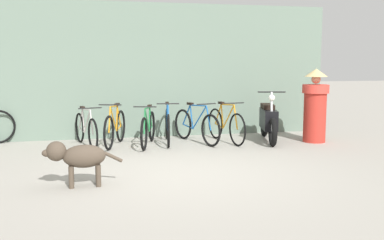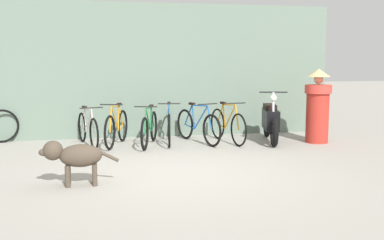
{
  "view_description": "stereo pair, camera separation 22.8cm",
  "coord_description": "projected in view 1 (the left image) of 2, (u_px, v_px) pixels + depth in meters",
  "views": [
    {
      "loc": [
        -1.4,
        -6.7,
        1.73
      ],
      "look_at": [
        0.46,
        1.41,
        0.65
      ],
      "focal_mm": 42.0,
      "sensor_mm": 36.0,
      "label": 1
    },
    {
      "loc": [
        -1.18,
        -6.75,
        1.73
      ],
      "look_at": [
        0.46,
        1.41,
        0.65
      ],
      "focal_mm": 42.0,
      "sensor_mm": 36.0,
      "label": 2
    }
  ],
  "objects": [
    {
      "name": "motorcycle",
      "position": [
        268.0,
        121.0,
        9.8
      ],
      "size": [
        0.64,
        1.8,
        1.12
      ],
      "rotation": [
        0.0,
        0.0,
        -1.81
      ],
      "color": "black",
      "rests_on": "ground"
    },
    {
      "name": "bicycle_4",
      "position": [
        196.0,
        126.0,
        9.63
      ],
      "size": [
        0.66,
        1.69,
        0.88
      ],
      "rotation": [
        0.0,
        0.0,
        -1.23
      ],
      "color": "black",
      "rests_on": "ground"
    },
    {
      "name": "shop_wall_back",
      "position": [
        151.0,
        71.0,
        10.34
      ],
      "size": [
        8.5,
        0.2,
        3.06
      ],
      "color": "slate",
      "rests_on": "ground"
    },
    {
      "name": "person_in_robes",
      "position": [
        315.0,
        105.0,
        9.68
      ],
      "size": [
        0.75,
        0.75,
        1.59
      ],
      "rotation": [
        0.0,
        0.0,
        2.73
      ],
      "color": "#B72D23",
      "rests_on": "ground"
    },
    {
      "name": "bicycle_3",
      "position": [
        168.0,
        126.0,
        9.6
      ],
      "size": [
        0.46,
        1.75,
        0.89
      ],
      "rotation": [
        0.0,
        0.0,
        -1.71
      ],
      "color": "black",
      "rests_on": "ground"
    },
    {
      "name": "bicycle_0",
      "position": [
        86.0,
        130.0,
        9.21
      ],
      "size": [
        0.56,
        1.64,
        0.84
      ],
      "rotation": [
        0.0,
        0.0,
        -1.31
      ],
      "color": "black",
      "rests_on": "ground"
    },
    {
      "name": "bicycle_2",
      "position": [
        148.0,
        129.0,
        9.29
      ],
      "size": [
        0.59,
        1.66,
        0.86
      ],
      "rotation": [
        0.0,
        0.0,
        -1.85
      ],
      "color": "black",
      "rests_on": "ground"
    },
    {
      "name": "stray_dog",
      "position": [
        78.0,
        156.0,
        6.23
      ],
      "size": [
        1.1,
        0.34,
        0.65
      ],
      "rotation": [
        0.0,
        0.0,
        3.16
      ],
      "color": "#4C3F33",
      "rests_on": "ground"
    },
    {
      "name": "bicycle_1",
      "position": [
        115.0,
        128.0,
        9.28
      ],
      "size": [
        0.6,
        1.58,
        0.9
      ],
      "rotation": [
        0.0,
        0.0,
        -1.88
      ],
      "color": "black",
      "rests_on": "ground"
    },
    {
      "name": "bicycle_5",
      "position": [
        226.0,
        125.0,
        9.69
      ],
      "size": [
        0.46,
        1.68,
        0.89
      ],
      "rotation": [
        0.0,
        0.0,
        -1.39
      ],
      "color": "black",
      "rests_on": "ground"
    },
    {
      "name": "ground_plane",
      "position": [
        183.0,
        173.0,
        7.01
      ],
      "size": [
        60.0,
        60.0,
        0.0
      ],
      "primitive_type": "plane",
      "color": "#9E998E"
    }
  ]
}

